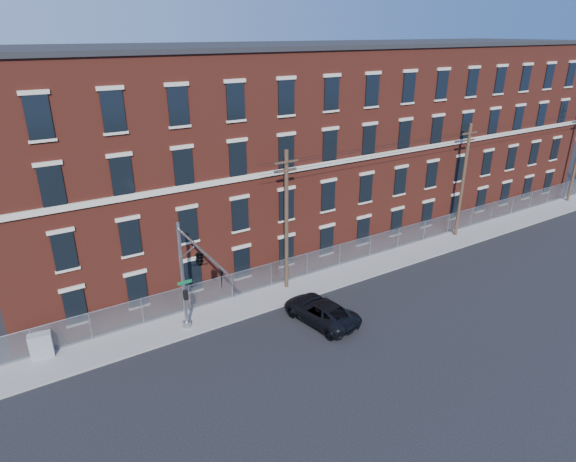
{
  "coord_description": "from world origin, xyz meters",
  "views": [
    {
      "loc": [
        -14.35,
        -20.65,
        17.26
      ],
      "look_at": [
        1.12,
        4.0,
        5.21
      ],
      "focal_mm": 30.34,
      "sensor_mm": 36.0,
      "label": 1
    }
  ],
  "objects_px": {
    "pickup_truck": "(321,311)",
    "utility_cabinet": "(41,345)",
    "utility_pole_near": "(286,219)",
    "traffic_signal_mast": "(195,265)"
  },
  "relations": [
    {
      "from": "utility_pole_near",
      "to": "pickup_truck",
      "type": "distance_m",
      "value": 6.68
    },
    {
      "from": "pickup_truck",
      "to": "utility_cabinet",
      "type": "height_order",
      "value": "utility_cabinet"
    },
    {
      "from": "traffic_signal_mast",
      "to": "utility_pole_near",
      "type": "relative_size",
      "value": 0.7
    },
    {
      "from": "utility_pole_near",
      "to": "utility_cabinet",
      "type": "bearing_deg",
      "value": 178.57
    },
    {
      "from": "utility_pole_near",
      "to": "utility_cabinet",
      "type": "height_order",
      "value": "utility_pole_near"
    },
    {
      "from": "pickup_truck",
      "to": "utility_cabinet",
      "type": "distance_m",
      "value": 16.41
    },
    {
      "from": "traffic_signal_mast",
      "to": "pickup_truck",
      "type": "xyz_separation_m",
      "value": [
        7.55,
        -1.4,
        -4.66
      ]
    },
    {
      "from": "traffic_signal_mast",
      "to": "utility_cabinet",
      "type": "bearing_deg",
      "value": 154.52
    },
    {
      "from": "pickup_truck",
      "to": "utility_cabinet",
      "type": "relative_size",
      "value": 3.52
    },
    {
      "from": "utility_pole_near",
      "to": "pickup_truck",
      "type": "height_order",
      "value": "utility_pole_near"
    }
  ]
}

